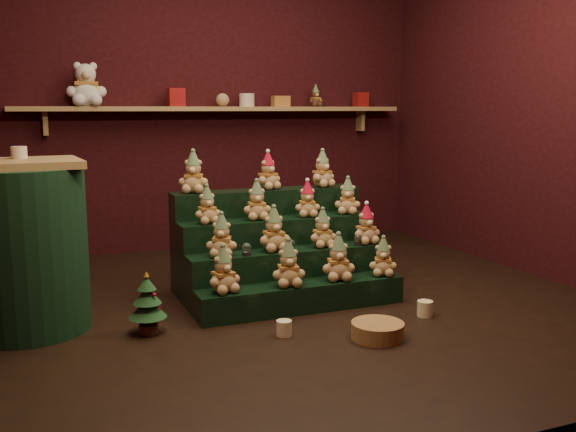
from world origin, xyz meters
name	(u,v)px	position (x,y,z in m)	size (l,w,h in m)	color
ground	(300,302)	(0.00, 0.00, 0.00)	(4.00, 4.00, 0.00)	black
back_wall	(214,98)	(0.00, 2.05, 1.40)	(4.00, 0.10, 2.80)	black
front_wall	(531,80)	(0.00, -2.05, 1.40)	(4.00, 0.10, 2.80)	black
right_wall	(546,96)	(2.05, 0.00, 1.40)	(0.10, 4.00, 2.80)	black
back_shelf	(219,109)	(0.00, 1.87, 1.29)	(3.60, 0.26, 0.24)	#A68A53
riser_tier_front	(302,297)	(-0.06, -0.16, 0.09)	(1.40, 0.22, 0.18)	black
riser_tier_midfront	(289,275)	(-0.06, 0.06, 0.18)	(1.40, 0.22, 0.36)	black
riser_tier_midback	(278,256)	(-0.06, 0.28, 0.27)	(1.40, 0.22, 0.54)	black
riser_tier_back	(267,238)	(-0.06, 0.50, 0.36)	(1.40, 0.22, 0.72)	black
teddy_0	(223,269)	(-0.59, -0.17, 0.33)	(0.21, 0.19, 0.29)	tan
teddy_1	(288,263)	(-0.16, -0.18, 0.33)	(0.21, 0.19, 0.30)	tan
teddy_2	(338,257)	(0.20, -0.17, 0.33)	(0.22, 0.20, 0.31)	tan
teddy_3	(383,256)	(0.54, -0.18, 0.31)	(0.19, 0.17, 0.26)	tan
teddy_4	(222,235)	(-0.53, 0.04, 0.50)	(0.20, 0.18, 0.28)	tan
teddy_5	(274,229)	(-0.17, 0.06, 0.51)	(0.21, 0.19, 0.30)	tan
teddy_6	(323,228)	(0.19, 0.05, 0.49)	(0.19, 0.17, 0.26)	tan
teddy_7	(366,224)	(0.52, 0.04, 0.50)	(0.20, 0.18, 0.28)	tan
teddy_8	(207,205)	(-0.57, 0.26, 0.67)	(0.18, 0.16, 0.25)	tan
teddy_9	(257,200)	(-0.21, 0.28, 0.68)	(0.19, 0.17, 0.27)	tan
teddy_10	(307,199)	(0.17, 0.26, 0.67)	(0.18, 0.16, 0.25)	tan
teddy_11	(348,196)	(0.49, 0.27, 0.67)	(0.19, 0.17, 0.26)	tan
teddy_12	(194,172)	(-0.59, 0.51, 0.86)	(0.21, 0.19, 0.29)	tan
teddy_13	(268,171)	(-0.04, 0.50, 0.85)	(0.19, 0.17, 0.27)	tan
teddy_14	(322,169)	(0.39, 0.48, 0.86)	(0.19, 0.18, 0.27)	tan
snow_globe_a	(247,249)	(-0.38, 0.00, 0.40)	(0.06, 0.06, 0.08)	black
snow_globe_b	(291,245)	(-0.07, 0.00, 0.40)	(0.06, 0.06, 0.08)	black
snow_globe_c	(358,240)	(0.44, 0.00, 0.40)	(0.06, 0.06, 0.08)	black
side_table	(25,247)	(-1.70, 0.11, 0.50)	(0.70, 0.70, 1.01)	#A68A53
table_ornament	(19,152)	(-1.70, 0.21, 1.05)	(0.09, 0.09, 0.07)	beige
mini_christmas_tree	(147,303)	(-1.07, -0.23, 0.18)	(0.22, 0.22, 0.38)	#402217
mug_left	(284,328)	(-0.34, -0.56, 0.05)	(0.09, 0.09, 0.09)	beige
mug_right	(425,309)	(0.62, -0.58, 0.05)	(0.10, 0.10, 0.10)	beige
wicker_basket	(378,331)	(0.13, -0.81, 0.05)	(0.30, 0.30, 0.09)	#A28041
white_bear	(86,79)	(-1.16, 1.84, 1.55)	(0.33, 0.29, 0.46)	white
brown_bear	(316,96)	(0.95, 1.84, 1.42)	(0.14, 0.13, 0.20)	#4A2918
gift_tin_red_a	(176,97)	(-0.40, 1.85, 1.40)	(0.14, 0.14, 0.16)	maroon
gift_tin_cream	(247,100)	(0.26, 1.85, 1.38)	(0.14, 0.14, 0.12)	beige
gift_tin_red_b	(361,100)	(1.45, 1.85, 1.39)	(0.12, 0.12, 0.14)	maroon
shelf_plush_ball	(223,100)	(0.02, 1.85, 1.38)	(0.12, 0.12, 0.12)	tan
scarf_gift_box	(281,101)	(0.59, 1.85, 1.37)	(0.16, 0.10, 0.10)	orange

